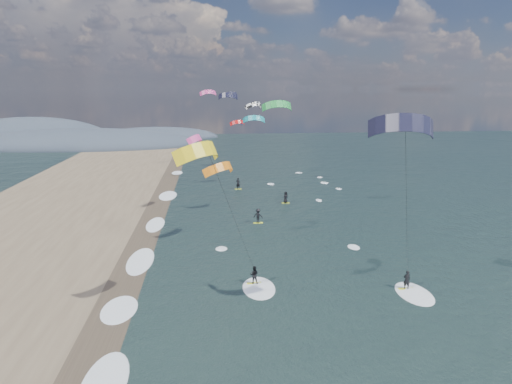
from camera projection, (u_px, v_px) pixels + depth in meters
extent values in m
plane|color=black|center=(293.00, 348.00, 26.16)|extent=(260.00, 260.00, 0.00)
cube|color=#382D23|center=(124.00, 285.00, 34.57)|extent=(3.00, 240.00, 0.00)
ellipsoid|color=#3D4756|center=(32.00, 142.00, 128.34)|extent=(48.00, 20.00, 15.00)
ellipsoid|color=#3D4756|center=(82.00, 146.00, 118.63)|extent=(64.00, 24.00, 10.00)
ellipsoid|color=#3D4756|center=(157.00, 138.00, 139.84)|extent=(40.00, 18.00, 7.00)
cube|color=yellow|center=(406.00, 289.00, 33.88)|extent=(1.24, 0.37, 0.05)
imported|color=black|center=(407.00, 280.00, 33.70)|extent=(0.58, 0.40, 1.52)
ellipsoid|color=white|center=(414.00, 294.00, 33.15)|extent=(2.60, 4.20, 0.12)
cylinder|color=black|center=(407.00, 210.00, 29.04)|extent=(0.02, 0.02, 14.25)
cube|color=yellow|center=(254.00, 283.00, 34.83)|extent=(1.17, 0.36, 0.05)
imported|color=black|center=(254.00, 275.00, 34.65)|extent=(0.83, 0.71, 1.48)
ellipsoid|color=white|center=(259.00, 288.00, 34.09)|extent=(2.60, 4.20, 0.12)
cylinder|color=black|center=(234.00, 217.00, 30.20)|extent=(0.02, 0.02, 12.71)
cube|color=yellow|center=(258.00, 223.00, 50.63)|extent=(1.10, 0.35, 0.05)
imported|color=black|center=(258.00, 216.00, 50.42)|extent=(1.27, 1.03, 1.72)
cube|color=yellow|center=(286.00, 203.00, 59.53)|extent=(1.10, 0.35, 0.05)
imported|color=black|center=(286.00, 197.00, 59.34)|extent=(0.93, 0.85, 1.60)
cube|color=yellow|center=(238.00, 189.00, 67.83)|extent=(1.10, 0.35, 0.05)
imported|color=black|center=(238.00, 183.00, 67.61)|extent=(0.77, 0.64, 1.79)
ellipsoid|color=white|center=(104.00, 382.00, 23.10)|extent=(2.40, 5.40, 0.11)
ellipsoid|color=white|center=(130.00, 309.00, 30.83)|extent=(2.40, 5.40, 0.11)
ellipsoid|color=white|center=(147.00, 261.00, 39.53)|extent=(2.40, 5.40, 0.11)
ellipsoid|color=white|center=(160.00, 224.00, 50.16)|extent=(2.40, 5.40, 0.11)
ellipsoid|color=white|center=(171.00, 196.00, 63.69)|extent=(2.40, 5.40, 0.11)
ellipsoid|color=white|center=(179.00, 173.00, 81.09)|extent=(2.40, 5.40, 0.11)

